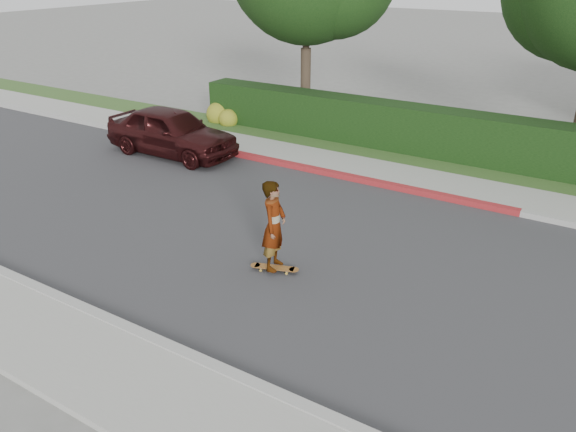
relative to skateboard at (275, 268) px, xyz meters
name	(u,v)px	position (x,y,z in m)	size (l,w,h in m)	color
ground	(420,281)	(2.55, 1.16, -0.08)	(120.00, 120.00, 0.00)	slate
road	(420,281)	(2.55, 1.16, -0.08)	(60.00, 8.00, 0.01)	#2D2D30
curb_near	(315,413)	(2.55, -2.94, -0.01)	(60.00, 0.20, 0.15)	#9E9E99
curb_far	(478,204)	(2.55, 5.26, -0.01)	(60.00, 0.20, 0.15)	#9E9E99
curb_red_section	(303,168)	(-2.45, 5.26, -0.01)	(12.00, 0.21, 0.15)	maroon
sidewalk_far	(487,193)	(2.55, 6.16, -0.02)	(60.00, 1.60, 0.12)	gray
planting_strip	(502,175)	(2.55, 7.76, -0.03)	(60.00, 1.60, 0.10)	#2D4C1E
hedge	(410,130)	(-0.45, 8.36, 0.67)	(15.00, 1.00, 1.50)	black
flowering_shrub	(222,116)	(-7.46, 7.90, 0.25)	(1.40, 1.00, 0.90)	#2D4C19
skateboard	(275,268)	(0.00, 0.00, 0.00)	(0.97, 0.50, 0.09)	gold
skateboarder	(274,226)	(0.00, 0.00, 0.91)	(0.66, 0.43, 1.80)	white
car_maroon	(171,131)	(-6.61, 4.36, 0.65)	(1.74, 4.32, 1.47)	black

